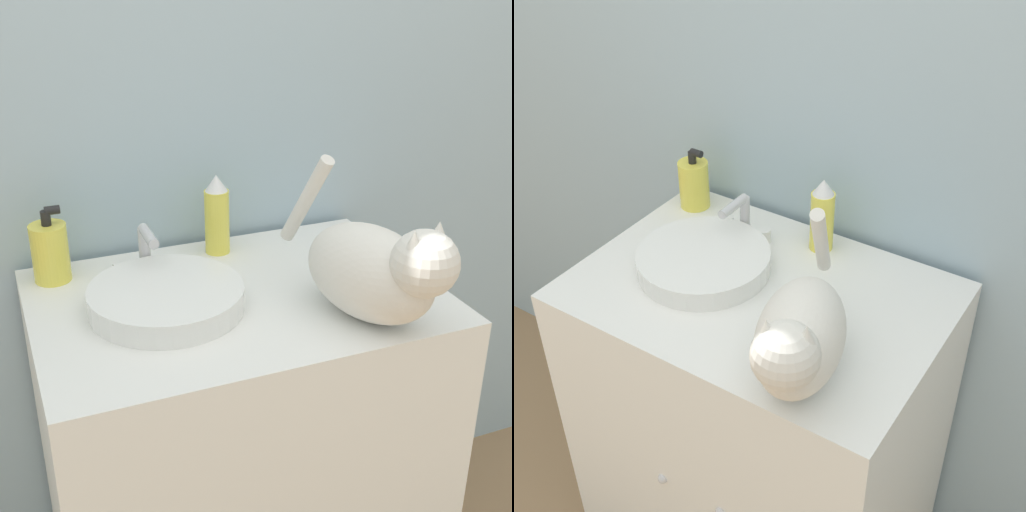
{
  "view_description": "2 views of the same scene",
  "coord_description": "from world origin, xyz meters",
  "views": [
    {
      "loc": [
        -0.43,
        -0.9,
        1.52
      ],
      "look_at": [
        0.03,
        0.25,
        0.95
      ],
      "focal_mm": 50.0,
      "sensor_mm": 36.0,
      "label": 1
    },
    {
      "loc": [
        0.67,
        -0.72,
        1.81
      ],
      "look_at": [
        0.06,
        0.23,
        1.01
      ],
      "focal_mm": 50.0,
      "sensor_mm": 36.0,
      "label": 2
    }
  ],
  "objects": [
    {
      "name": "spray_bottle",
      "position": [
        0.03,
        0.49,
        0.95
      ],
      "size": [
        0.05,
        0.05,
        0.18
      ],
      "color": "#EADB4C",
      "rests_on": "vanity_cabinet"
    },
    {
      "name": "faucet",
      "position": [
        -0.14,
        0.43,
        0.91
      ],
      "size": [
        0.14,
        0.11,
        0.12
      ],
      "color": "silver",
      "rests_on": "vanity_cabinet"
    },
    {
      "name": "cat",
      "position": [
        0.2,
        0.1,
        0.96
      ],
      "size": [
        0.24,
        0.41,
        0.28
      ],
      "rotation": [
        0.0,
        0.0,
        -1.25
      ],
      "color": "silver",
      "rests_on": "vanity_cabinet"
    },
    {
      "name": "sink_basin",
      "position": [
        -0.14,
        0.27,
        0.89
      ],
      "size": [
        0.3,
        0.3,
        0.05
      ],
      "color": "white",
      "rests_on": "vanity_cabinet"
    },
    {
      "name": "vanity_cabinet",
      "position": [
        0.0,
        0.28,
        0.43
      ],
      "size": [
        0.8,
        0.57,
        0.86
      ],
      "color": "white",
      "rests_on": "ground_plane"
    },
    {
      "name": "soap_bottle",
      "position": [
        -0.33,
        0.48,
        0.93
      ],
      "size": [
        0.08,
        0.08,
        0.16
      ],
      "color": "#EADB4C",
      "rests_on": "vanity_cabinet"
    },
    {
      "name": "wall_back",
      "position": [
        0.0,
        0.6,
        1.25
      ],
      "size": [
        6.0,
        0.05,
        2.5
      ],
      "color": "#9EB7C6",
      "rests_on": "ground_plane"
    }
  ]
}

